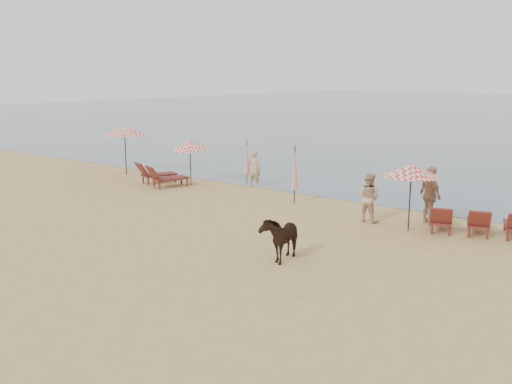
# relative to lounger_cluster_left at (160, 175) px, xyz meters

# --- Properties ---
(ground) EXTENTS (120.00, 120.00, 0.00)m
(ground) POSITION_rel_lounger_cluster_left_xyz_m (7.62, -7.78, -0.47)
(ground) COLOR tan
(ground) RESTS_ON ground
(lounger_cluster_left) EXTENTS (2.39, 2.34, 0.68)m
(lounger_cluster_left) POSITION_rel_lounger_cluster_left_xyz_m (0.00, 0.00, 0.00)
(lounger_cluster_left) COLOR #5F2616
(lounger_cluster_left) RESTS_ON ground
(lounger_cluster_right) EXTENTS (4.26, 2.81, 0.62)m
(lounger_cluster_right) POSITION_rel_lounger_cluster_left_xyz_m (14.46, 0.53, -0.04)
(lounger_cluster_right) COLOR #5F2616
(lounger_cluster_right) RESTS_ON ground
(umbrella_open_left_a) EXTENTS (2.16, 2.16, 2.45)m
(umbrella_open_left_a) POSITION_rel_lounger_cluster_left_xyz_m (-3.41, 0.93, 1.73)
(umbrella_open_left_a) COLOR black
(umbrella_open_left_a) RESTS_ON ground
(umbrella_open_left_b) EXTENTS (1.65, 1.69, 2.11)m
(umbrella_open_left_b) POSITION_rel_lounger_cluster_left_xyz_m (1.05, 0.93, 1.35)
(umbrella_open_left_b) COLOR black
(umbrella_open_left_b) RESTS_ON ground
(umbrella_open_right) EXTENTS (1.80, 1.80, 2.19)m
(umbrella_open_right) POSITION_rel_lounger_cluster_left_xyz_m (12.00, -0.46, 1.50)
(umbrella_open_right) COLOR black
(umbrella_open_right) RESTS_ON ground
(umbrella_closed_left) EXTENTS (0.25, 0.25, 2.01)m
(umbrella_closed_left) POSITION_rel_lounger_cluster_left_xyz_m (2.92, 2.67, 0.76)
(umbrella_closed_left) COLOR black
(umbrella_closed_left) RESTS_ON ground
(umbrella_closed_right) EXTENTS (0.27, 0.27, 2.26)m
(umbrella_closed_right) POSITION_rel_lounger_cluster_left_xyz_m (6.87, 0.65, 0.91)
(umbrella_closed_right) COLOR black
(umbrella_closed_right) RESTS_ON ground
(cow) EXTENTS (0.97, 1.60, 1.26)m
(cow) POSITION_rel_lounger_cluster_left_xyz_m (10.38, -5.31, 0.15)
(cow) COLOR black
(cow) RESTS_ON ground
(beachgoer_left) EXTENTS (0.69, 0.54, 1.66)m
(beachgoer_left) POSITION_rel_lounger_cluster_left_xyz_m (3.61, 2.33, 0.36)
(beachgoer_left) COLOR tan
(beachgoer_left) RESTS_ON ground
(beachgoer_right_a) EXTENTS (0.83, 0.66, 1.67)m
(beachgoer_right_a) POSITION_rel_lounger_cluster_left_xyz_m (10.43, -0.19, 0.36)
(beachgoer_right_a) COLOR tan
(beachgoer_right_a) RESTS_ON ground
(beachgoer_right_b) EXTENTS (1.20, 1.10, 1.97)m
(beachgoer_right_b) POSITION_rel_lounger_cluster_left_xyz_m (12.20, 0.80, 0.51)
(beachgoer_right_b) COLOR tan
(beachgoer_right_b) RESTS_ON ground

